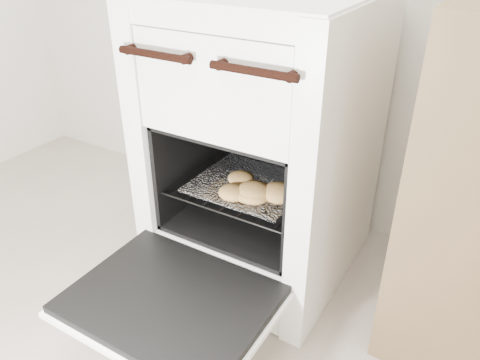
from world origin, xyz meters
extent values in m
cube|color=white|center=(-0.01, 1.19, 0.45)|extent=(0.59, 0.63, 0.90)
cylinder|color=black|center=(-0.15, 0.85, 0.79)|extent=(0.22, 0.02, 0.02)
cylinder|color=black|center=(0.13, 0.85, 0.79)|extent=(0.22, 0.02, 0.02)
cube|color=black|center=(-0.01, 0.68, 0.20)|extent=(0.51, 0.39, 0.02)
cube|color=white|center=(-0.01, 0.68, 0.19)|extent=(0.53, 0.41, 0.02)
cylinder|color=black|center=(-0.22, 1.11, 0.34)|extent=(0.01, 0.41, 0.01)
cylinder|color=black|center=(0.20, 1.11, 0.34)|extent=(0.01, 0.41, 0.01)
cylinder|color=black|center=(-0.01, 0.91, 0.34)|extent=(0.42, 0.01, 0.01)
cylinder|color=black|center=(-0.01, 1.30, 0.34)|extent=(0.42, 0.01, 0.01)
cylinder|color=black|center=(-0.19, 1.11, 0.34)|extent=(0.01, 0.39, 0.01)
cylinder|color=black|center=(-0.13, 1.11, 0.34)|extent=(0.01, 0.39, 0.01)
cylinder|color=black|center=(-0.07, 1.11, 0.34)|extent=(0.01, 0.39, 0.01)
cylinder|color=black|center=(-0.01, 1.11, 0.34)|extent=(0.01, 0.39, 0.01)
cylinder|color=black|center=(0.05, 1.11, 0.34)|extent=(0.01, 0.39, 0.01)
cylinder|color=black|center=(0.11, 1.11, 0.34)|extent=(0.01, 0.39, 0.01)
cylinder|color=black|center=(0.17, 1.11, 0.34)|extent=(0.01, 0.39, 0.01)
cube|color=white|center=(-0.01, 1.09, 0.35)|extent=(0.33, 0.29, 0.01)
ellipsoid|color=#D6AD55|center=(-0.03, 1.07, 0.37)|extent=(0.12, 0.12, 0.04)
ellipsoid|color=#D6AD55|center=(0.04, 1.00, 0.37)|extent=(0.11, 0.11, 0.04)
ellipsoid|color=#D6AD55|center=(0.05, 1.02, 0.38)|extent=(0.13, 0.13, 0.05)
ellipsoid|color=#D6AD55|center=(-0.01, 0.98, 0.37)|extent=(0.11, 0.11, 0.04)
ellipsoid|color=#D6AD55|center=(0.05, 1.00, 0.37)|extent=(0.13, 0.13, 0.04)
ellipsoid|color=#D6AD55|center=(0.11, 1.04, 0.38)|extent=(0.12, 0.12, 0.05)
camera|label=1|loc=(0.62, -0.01, 1.07)|focal=35.00mm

